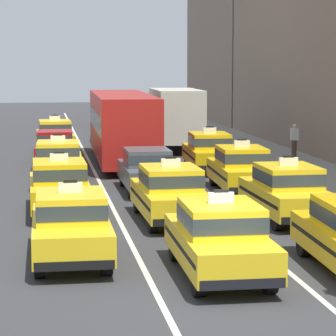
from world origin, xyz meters
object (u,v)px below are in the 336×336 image
object	(u,v)px
taxi_left_second	(59,186)
sedan_center_third	(147,169)
sedan_left_fourth	(55,147)
box_truck_right_fifth	(174,117)
taxi_center_fifth	(109,128)
taxi_right_second	(287,191)
taxi_left_third	(58,162)
taxi_center_second	(170,192)
bus_center_fourth	(122,124)
taxi_center_nearest	(220,237)
taxi_right_fourth	(209,151)
taxi_right_sixth	(155,124)
taxi_left_fifth	(55,135)
taxi_right_third	(241,168)
pedestrian_mid_block	(294,141)
taxi_left_nearest	(71,224)

from	to	relation	value
taxi_left_second	sedan_center_third	world-z (taller)	taxi_left_second
sedan_left_fourth	box_truck_right_fifth	distance (m)	8.51
sedan_center_third	taxi_center_fifth	xyz separation A→B (m)	(0.17, 18.45, 0.03)
taxi_center_fifth	taxi_right_second	distance (m)	24.63
taxi_left_third	taxi_center_second	xyz separation A→B (m)	(3.08, -8.13, 0.00)
bus_center_fourth	taxi_left_second	bearing A→B (deg)	-104.39
sedan_left_fourth	taxi_right_second	world-z (taller)	taxi_right_second
taxi_center_nearest	bus_center_fourth	world-z (taller)	bus_center_fourth
taxi_right_fourth	bus_center_fourth	bearing A→B (deg)	134.06
sedan_left_fourth	taxi_right_sixth	distance (m)	13.67
taxi_left_second	taxi_left_fifth	size ratio (longest dim) A/B	0.99
taxi_left_second	box_truck_right_fifth	distance (m)	18.94
taxi_right_second	taxi_right_third	xyz separation A→B (m)	(-0.07, 5.38, 0.00)
taxi_right_fourth	pedestrian_mid_block	distance (m)	5.33
taxi_left_second	pedestrian_mid_block	bearing A→B (deg)	45.95
taxi_center_second	taxi_right_fourth	xyz separation A→B (m)	(3.46, 10.97, 0.00)
taxi_left_second	taxi_left_third	xyz separation A→B (m)	(0.12, 6.25, 0.00)
taxi_left_second	taxi_right_sixth	distance (m)	25.21
taxi_center_fifth	taxi_right_fourth	world-z (taller)	same
taxi_left_fifth	taxi_center_fifth	bearing A→B (deg)	54.12
taxi_left_third	taxi_center_fifth	world-z (taller)	same
taxi_right_third	taxi_left_third	bearing A→B (deg)	155.15
taxi_center_second	pedestrian_mid_block	distance (m)	15.81
taxi_left_nearest	taxi_center_nearest	xyz separation A→B (m)	(3.18, -1.96, 0.00)
sedan_center_third	taxi_right_second	world-z (taller)	taxi_right_second
taxi_right_second	box_truck_right_fifth	world-z (taller)	box_truck_right_fifth
sedan_left_fourth	taxi_center_second	world-z (taller)	taxi_center_second
taxi_left_nearest	bus_center_fourth	world-z (taller)	bus_center_fourth
sedan_center_third	bus_center_fourth	size ratio (longest dim) A/B	0.38
taxi_center_nearest	taxi_right_fourth	xyz separation A→B (m)	(3.36, 17.31, 0.00)
taxi_center_fifth	pedestrian_mid_block	size ratio (longest dim) A/B	2.80
taxi_left_fifth	taxi_center_nearest	xyz separation A→B (m)	(3.08, -26.06, 0.00)
taxi_center_second	taxi_center_fifth	bearing A→B (deg)	89.46
taxi_left_fifth	bus_center_fourth	size ratio (longest dim) A/B	0.41
taxi_right_sixth	taxi_center_second	bearing A→B (deg)	-97.03
taxi_left_nearest	taxi_left_fifth	size ratio (longest dim) A/B	0.99
sedan_center_third	taxi_right_second	xyz separation A→B (m)	(3.43, -5.97, 0.03)
sedan_center_third	taxi_right_fourth	bearing A→B (deg)	57.12
taxi_right_third	taxi_right_sixth	bearing A→B (deg)	90.51
taxi_center_nearest	pedestrian_mid_block	world-z (taller)	taxi_center_nearest
taxi_left_nearest	taxi_center_fifth	xyz separation A→B (m)	(3.31, 28.53, 0.00)
taxi_center_nearest	sedan_center_third	distance (m)	12.05
taxi_left_nearest	taxi_center_second	bearing A→B (deg)	54.78
taxi_right_third	box_truck_right_fifth	bearing A→B (deg)	90.26
taxi_left_third	taxi_right_fourth	world-z (taller)	same
taxi_left_third	taxi_left_second	bearing A→B (deg)	-91.07
taxi_left_third	taxi_center_second	size ratio (longest dim) A/B	1.01
sedan_center_third	taxi_left_second	bearing A→B (deg)	-130.47
taxi_center_second	taxi_left_third	bearing A→B (deg)	110.76
taxi_left_second	taxi_right_fourth	size ratio (longest dim) A/B	0.99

